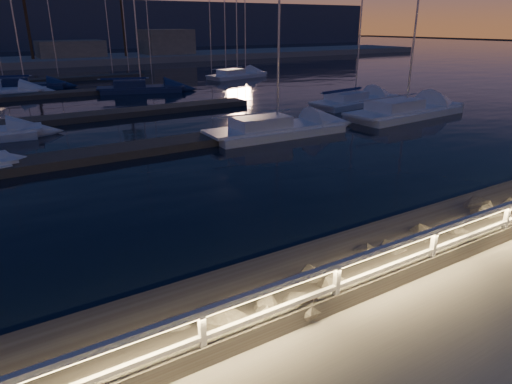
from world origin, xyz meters
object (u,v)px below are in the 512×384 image
(sailboat_g, at_px, (139,88))
(sailboat_h, at_px, (353,100))
(sailboat_d, at_px, (403,110))
(sailboat_n, at_px, (23,85))
(guard_rail, at_px, (403,251))
(sailboat_c, at_px, (274,128))
(sailboat_l, at_px, (236,75))

(sailboat_g, height_order, sailboat_h, sailboat_h)
(sailboat_d, height_order, sailboat_n, sailboat_d)
(guard_rail, relative_size, sailboat_h, 3.09)
(sailboat_c, bearing_deg, sailboat_d, 1.71)
(sailboat_g, distance_m, sailboat_n, 11.96)
(sailboat_n, bearing_deg, sailboat_g, -29.86)
(guard_rail, height_order, sailboat_h, sailboat_h)
(guard_rail, bearing_deg, sailboat_n, 93.47)
(sailboat_d, bearing_deg, guard_rail, -143.30)
(sailboat_g, distance_m, sailboat_l, 14.61)
(sailboat_d, relative_size, sailboat_g, 1.25)
(guard_rail, distance_m, sailboat_n, 44.73)
(sailboat_c, height_order, sailboat_n, sailboat_c)
(sailboat_c, distance_m, sailboat_h, 12.30)
(sailboat_c, xyz_separation_m, sailboat_n, (-9.74, 29.25, -0.02))
(sailboat_g, bearing_deg, sailboat_n, 156.63)
(sailboat_h, bearing_deg, sailboat_d, -102.06)
(sailboat_d, bearing_deg, sailboat_n, 120.96)
(sailboat_d, distance_m, sailboat_n, 35.80)
(sailboat_d, xyz_separation_m, sailboat_h, (0.36, 5.34, -0.05))
(sailboat_c, relative_size, sailboat_n, 1.16)
(sailboat_c, relative_size, sailboat_l, 1.08)
(sailboat_d, distance_m, sailboat_l, 26.91)
(sailboat_n, bearing_deg, sailboat_l, 5.13)
(sailboat_c, relative_size, sailboat_h, 1.02)
(sailboat_d, distance_m, sailboat_h, 5.35)
(sailboat_g, relative_size, sailboat_n, 1.07)
(sailboat_c, bearing_deg, sailboat_g, 94.30)
(guard_rail, bearing_deg, sailboat_c, 65.45)
(sailboat_l, height_order, sailboat_n, sailboat_l)
(guard_rail, distance_m, sailboat_g, 37.28)
(sailboat_c, xyz_separation_m, sailboat_g, (-0.76, 21.35, -0.02))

